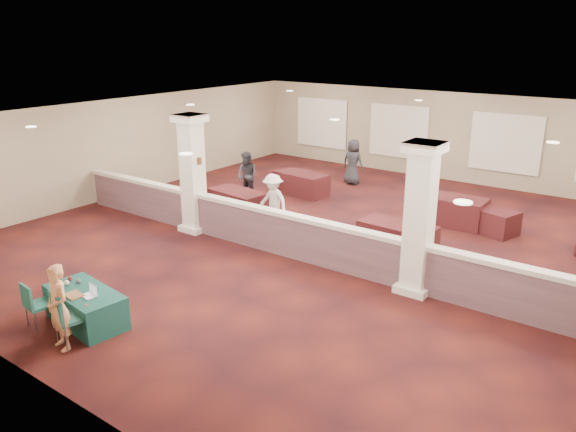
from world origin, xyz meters
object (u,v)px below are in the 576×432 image
Objects in this scene: far_table_back_right at (486,219)px; conf_chair_main at (65,314)px; attendee_a at (248,176)px; attendee_d at (353,162)px; far_table_front_left at (238,202)px; far_table_front_center at (397,238)px; far_table_back_left at (301,184)px; woman at (58,307)px; attendee_b at (273,201)px; near_table at (86,307)px; far_table_back_center at (450,210)px; conf_chair_side at (34,302)px.

conf_chair_main is at bearing -111.25° from far_table_back_right.
attendee_a is 4.08m from attendee_d.
far_table_front_left is 5.23m from far_table_front_center.
far_table_back_left is at bearing 50.74° from attendee_a.
conf_chair_main is at bearing 96.68° from attendee_d.
attendee_d reaches higher than far_table_front_center.
far_table_back_left is at bearing 71.33° from attendee_d.
attendee_b is (-0.94, 7.20, -0.01)m from woman.
far_table_front_left reaches higher than near_table.
far_table_front_center is at bearing -30.47° from far_table_back_left.
near_table is 1.03× the size of far_table_back_right.
far_table_back_center is (2.96, 10.40, -0.38)m from woman.
attendee_b is at bearing 105.14° from woman.
near_table is at bearing -72.91° from attendee_a.
attendee_d is (1.83, 3.65, 0.04)m from attendee_a.
woman is at bearing -74.58° from attendee_b.
far_table_front_left is (-2.51, 7.50, -0.41)m from woman.
far_table_back_left is at bearing 149.53° from far_table_front_center.
near_table is at bearing -109.37° from far_table_back_center.
attendee_d is at bearing 103.83° from attendee_b.
far_table_back_right reaches higher than near_table.
far_table_back_left reaches higher than near_table.
attendee_b is (1.27, -3.20, 0.39)m from far_table_back_left.
woman is 0.79× the size of far_table_back_center.
conf_chair_main is at bearing -77.88° from far_table_back_left.
conf_chair_side is 7.54m from far_table_front_left.
far_table_back_center is at bearing 153.89° from attendee_d.
conf_chair_side is (-1.01, 0.01, -0.07)m from conf_chair_main.
far_table_back_right is 5.90m from attendee_b.
woman is (0.00, -0.11, 0.17)m from conf_chair_main.
far_table_back_center is at bearing 75.73° from conf_chair_side.
far_table_back_right is at bearing 0.00° from far_table_back_left.
far_table_front_left is 0.91× the size of far_table_back_center.
attendee_b is 5.39m from attendee_d.
far_table_front_left is at bearing 108.33° from conf_chair_side.
near_table is 0.95× the size of far_table_front_left.
conf_chair_main is 0.66× the size of attendee_a.
far_table_back_left is at bearing 119.73° from attendee_b.
conf_chair_main reaches higher than far_table_back_right.
far_table_front_left is (-1.50, 7.38, -0.17)m from conf_chair_side.
far_table_front_center is 3.69m from attendee_b.
attendee_d is at bearing 108.08° from conf_chair_main.
woman is at bearing -109.92° from far_table_front_center.
woman is 10.82m from far_table_back_center.
attendee_d is (-0.55, 5.37, 0.05)m from attendee_b.
far_table_back_right is at bearing 70.84° from conf_chair_side.
far_table_back_center reaches higher than far_table_front_center.
far_table_front_center is at bearing 81.10° from conf_chair_main.
attendee_d reaches higher than attendee_a.
attendee_b is at bearing 108.80° from conf_chair_main.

